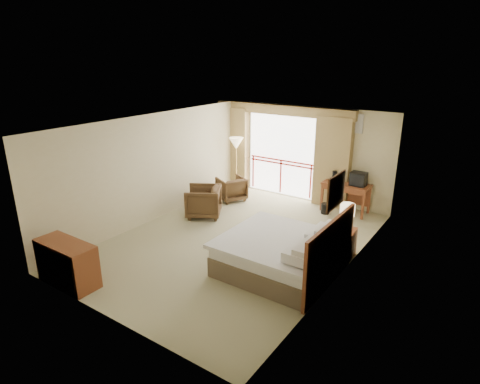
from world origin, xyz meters
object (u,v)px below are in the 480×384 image
Objects in this scene: armchair_near at (204,216)px; tv at (358,179)px; table_lamp at (347,210)px; wastebasket at (325,208)px; desk at (347,189)px; bed at (282,253)px; floor_lamp at (236,145)px; side_table at (210,194)px; armchair_far at (232,200)px; nightstand at (344,243)px; dresser at (67,263)px.

tv is at bearing 94.97° from armchair_near.
wastebasket is at bearing 122.53° from table_lamp.
desk is at bearing -170.65° from tv.
bed is 5.32× the size of tv.
bed is 2.40× the size of armchair_near.
desk is at bearing 98.33° from armchair_near.
wastebasket is 0.17× the size of floor_lamp.
tv is at bearing 103.73° from table_lamp.
desk reaches higher than side_table.
side_table is 1.91m from floor_lamp.
armchair_far is 1.66m from floor_lamp.
table_lamp is 3.98m from armchair_near.
tv is at bearing 30.81° from wastebasket.
armchair_far is (-3.08, -1.01, -0.63)m from desk.
table_lamp is 4.34m from armchair_far.
table_lamp reaches higher than wastebasket.
nightstand is at bearing 59.06° from bed.
tv is at bearing 87.24° from bed.
side_table reaches higher than armchair_near.
tv reaches higher than wastebasket.
desk is (-0.88, 2.50, 0.32)m from nightstand.
tv reaches higher than desk.
nightstand is at bearing -90.00° from table_lamp.
side_table is at bearing 150.10° from bed.
floor_lamp reaches higher than wastebasket.
armchair_near is 0.71× the size of dresser.
armchair_near is at bearing -123.27° from tv.
bed is at bearing -44.62° from floor_lamp.
bed is 3.36m from wastebasket.
nightstand is at bearing -8.83° from side_table.
wastebasket is (-1.27, 2.04, -0.16)m from nightstand.
nightstand is 4.25m from armchair_far.
armchair_near is at bearing 175.30° from nightstand.
floor_lamp is at bearing -173.30° from desk.
floor_lamp is at bearing 135.38° from bed.
wastebasket is at bearing -128.62° from tv.
desk is 0.47m from tv.
bed is 1.49m from nightstand.
tv reaches higher than side_table.
side_table is at bearing 97.37° from dresser.
desk is 2.11× the size of side_table.
tv is at bearing 133.70° from armchair_far.
nightstand is at bearing -27.27° from floor_lamp.
nightstand is 2.60m from tv.
wastebasket is at bearing 129.38° from armchair_far.
nightstand is at bearing -68.60° from desk.
dresser is (-2.93, -6.42, -0.21)m from desk.
bed is at bearing -86.23° from desk.
table_lamp is 2.64m from desk.
dresser is (-2.54, -5.95, 0.27)m from wastebasket.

